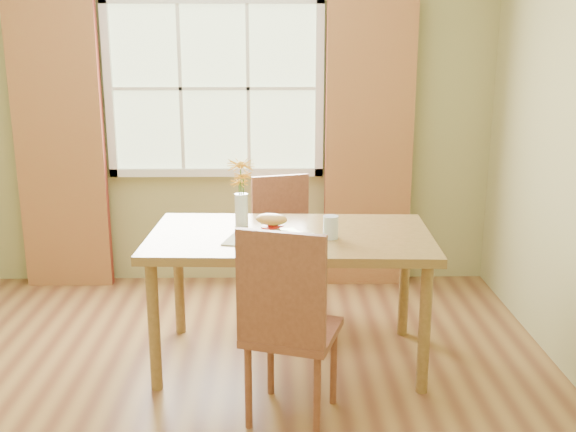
% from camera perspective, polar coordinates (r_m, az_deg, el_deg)
% --- Properties ---
extents(room, '(4.24, 3.84, 2.74)m').
position_cam_1_polar(room, '(3.28, -9.09, 5.74)').
color(room, olive).
rests_on(room, ground).
extents(window, '(1.62, 0.06, 1.32)m').
position_cam_1_polar(window, '(5.11, -6.24, 10.68)').
color(window, '#B3C695').
rests_on(window, room).
extents(curtain_left, '(0.65, 0.08, 2.20)m').
position_cam_1_polar(curtain_left, '(5.30, -18.75, 5.78)').
color(curtain_left, maroon).
rests_on(curtain_left, room).
extents(curtain_right, '(0.65, 0.08, 2.20)m').
position_cam_1_polar(curtain_right, '(5.09, 6.87, 6.12)').
color(curtain_right, maroon).
rests_on(curtain_right, room).
extents(dining_table, '(1.64, 0.96, 0.78)m').
position_cam_1_polar(dining_table, '(3.86, 0.18, -2.65)').
color(dining_table, olive).
rests_on(dining_table, room).
extents(chair_near, '(0.53, 0.53, 1.02)m').
position_cam_1_polar(chair_near, '(3.25, -0.07, -8.74)').
color(chair_near, brown).
rests_on(chair_near, room).
extents(chair_far, '(0.49, 0.49, 0.96)m').
position_cam_1_polar(chair_far, '(4.58, -0.27, -2.12)').
color(chair_far, brown).
rests_on(chair_far, room).
extents(placemat, '(0.52, 0.43, 0.01)m').
position_cam_1_polar(placemat, '(3.72, -1.63, -1.97)').
color(placemat, beige).
rests_on(placemat, dining_table).
extents(plate, '(0.29, 0.29, 0.01)m').
position_cam_1_polar(plate, '(3.73, -0.50, -1.78)').
color(plate, '#73CD33').
rests_on(plate, placemat).
extents(croissant_sandwich, '(0.21, 0.18, 0.14)m').
position_cam_1_polar(croissant_sandwich, '(3.68, -1.43, -0.86)').
color(croissant_sandwich, gold).
rests_on(croissant_sandwich, plate).
extents(water_glass, '(0.08, 0.08, 0.13)m').
position_cam_1_polar(water_glass, '(3.74, 3.63, -1.00)').
color(water_glass, silver).
rests_on(water_glass, dining_table).
extents(flower_vase, '(0.16, 0.16, 0.40)m').
position_cam_1_polar(flower_vase, '(3.95, -3.99, 2.53)').
color(flower_vase, silver).
rests_on(flower_vase, dining_table).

